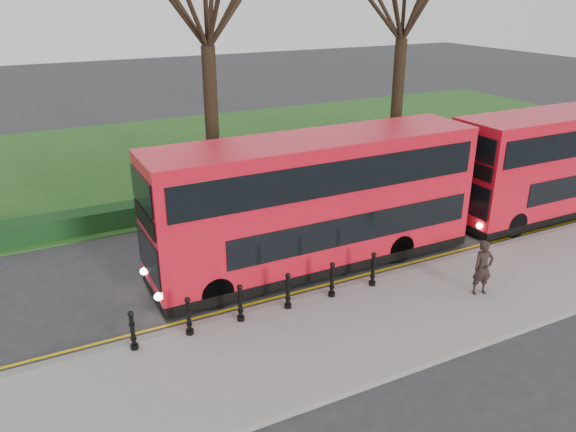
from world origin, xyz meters
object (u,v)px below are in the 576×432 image
bus_lead (315,204)px  bus_rear (567,162)px  pedestrian (483,268)px  bollard_row (265,297)px

bus_lead → bus_rear: bearing=-1.4°
bus_lead → bus_rear: 11.01m
bus_rear → pedestrian: bus_rear is taller
bollard_row → bus_rear: size_ratio=0.70×
bollard_row → bus_lead: bus_lead is taller
bus_lead → bollard_row: bearing=-141.6°
bus_rear → pedestrian: bearing=-154.9°
bus_rear → bollard_row: bearing=-172.2°
bollard_row → pedestrian: size_ratio=4.38×
bollard_row → pedestrian: (5.93, -1.77, 0.31)m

